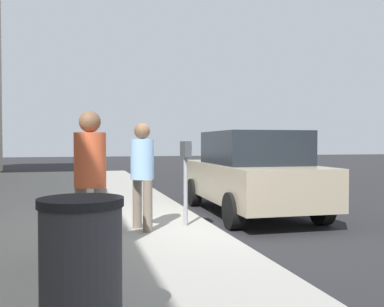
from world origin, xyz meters
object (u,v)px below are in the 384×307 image
object	(u,v)px
pedestrian_bystander	(90,170)
trash_bin	(81,270)
pedestrian_at_meter	(142,168)
parking_meter	(186,165)
parked_sedan_near	(251,173)

from	to	relation	value
pedestrian_bystander	trash_bin	world-z (taller)	pedestrian_bystander
trash_bin	pedestrian_at_meter	bearing A→B (deg)	-14.61
parking_meter	pedestrian_at_meter	size ratio (longest dim) A/B	0.83
parking_meter	pedestrian_at_meter	bearing A→B (deg)	101.33
trash_bin	parked_sedan_near	bearing A→B (deg)	-33.26
parked_sedan_near	pedestrian_at_meter	bearing A→B (deg)	123.37
trash_bin	pedestrian_bystander	bearing A→B (deg)	-3.04
parked_sedan_near	pedestrian_bystander	bearing A→B (deg)	131.92
parked_sedan_near	trash_bin	xyz separation A→B (m)	(-5.38, 3.53, -0.24)
parking_meter	trash_bin	size ratio (longest dim) A/B	1.40
pedestrian_at_meter	parked_sedan_near	xyz separation A→B (m)	(1.69, -2.57, -0.24)
pedestrian_at_meter	parking_meter	bearing A→B (deg)	-6.73
parking_meter	pedestrian_bystander	xyz separation A→B (m)	(-1.52, 1.59, 0.03)
pedestrian_at_meter	parked_sedan_near	distance (m)	3.08
parked_sedan_near	parking_meter	bearing A→B (deg)	130.27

